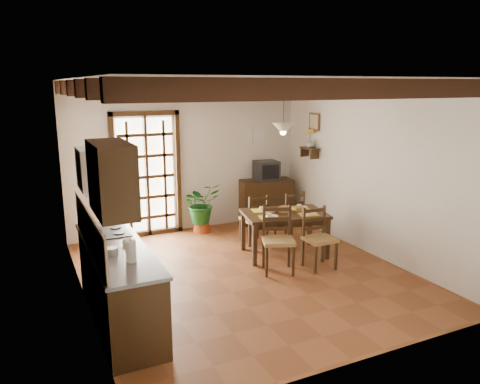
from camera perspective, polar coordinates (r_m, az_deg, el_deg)
ground_plane at (r=7.02m, az=0.68°, el=-9.94°), size 5.00×5.00×0.00m
room_shell at (r=6.53m, az=0.72°, el=4.91°), size 4.52×5.02×2.81m
ceiling_beams at (r=6.46m, az=0.74°, el=12.60°), size 4.50×4.34×0.20m
french_door at (r=8.64m, az=-11.31°, el=2.34°), size 1.26×0.11×2.32m
kitchen_counter at (r=5.74m, az=-14.63°, el=-10.64°), size 0.64×2.25×1.38m
upper_cabinet at (r=4.65m, az=-15.36°, el=1.58°), size 0.35×0.80×0.70m
range_hood at (r=5.89m, az=-17.27°, el=2.64°), size 0.38×0.60×0.54m
counter_items at (r=5.65m, az=-15.09°, el=-5.77°), size 0.50×1.43×0.25m
dining_table at (r=7.62m, az=5.44°, el=-3.17°), size 1.46×1.09×0.71m
chair_near_left at (r=7.02m, az=4.65°, el=-7.28°), size 0.58×0.57×0.98m
chair_near_right at (r=7.24m, az=9.58°, el=-6.91°), size 0.43×0.41×0.93m
chair_far_left at (r=8.24m, az=1.72°, el=-4.37°), size 0.43×0.41×0.88m
chair_far_right at (r=8.43m, az=6.03°, el=-3.98°), size 0.44×0.42×0.91m
table_setting at (r=7.60m, az=5.45°, el=-2.57°), size 0.96×0.64×0.09m
table_bowl at (r=7.56m, az=3.66°, el=-2.34°), size 0.26×0.26×0.05m
sideboard at (r=9.44m, az=3.18°, el=-1.11°), size 1.10×0.62×0.88m
crt_tv at (r=9.30m, az=3.25°, el=2.65°), size 0.46×0.43×0.38m
fuse_box at (r=9.41m, az=2.26°, el=6.97°), size 0.25×0.03×0.32m
plant_pot at (r=8.92m, az=-4.67°, el=-4.17°), size 0.35×0.35×0.21m
potted_plant at (r=8.80m, az=-4.73°, el=-1.30°), size 1.98×1.77×1.97m
wall_shelf at (r=9.01m, az=8.49°, el=5.04°), size 0.20×0.42×0.20m
shelf_vase at (r=8.99m, az=8.52°, el=5.92°), size 0.15×0.15×0.15m
shelf_flowers at (r=8.97m, az=8.56°, el=7.23°), size 0.14×0.14×0.36m
framed_picture at (r=9.00m, az=9.05°, el=8.46°), size 0.03×0.32×0.32m
pendant_lamp at (r=7.44m, az=5.28°, el=7.88°), size 0.36×0.36×0.84m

